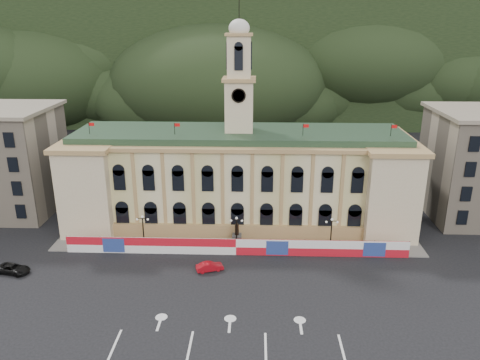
{
  "coord_description": "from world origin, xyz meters",
  "views": [
    {
      "loc": [
        2.72,
        -46.17,
        32.67
      ],
      "look_at": [
        0.48,
        18.0,
        10.56
      ],
      "focal_mm": 35.0,
      "sensor_mm": 36.0,
      "label": 1
    }
  ],
  "objects_px": {
    "statue": "(237,238)",
    "lamp_center": "(237,230)",
    "red_sedan": "(210,267)",
    "black_suv": "(13,269)"
  },
  "relations": [
    {
      "from": "lamp_center",
      "to": "black_suv",
      "type": "distance_m",
      "value": 31.22
    },
    {
      "from": "statue",
      "to": "lamp_center",
      "type": "distance_m",
      "value": 2.14
    },
    {
      "from": "statue",
      "to": "red_sedan",
      "type": "relative_size",
      "value": 0.94
    },
    {
      "from": "lamp_center",
      "to": "red_sedan",
      "type": "height_order",
      "value": "lamp_center"
    },
    {
      "from": "statue",
      "to": "lamp_center",
      "type": "height_order",
      "value": "lamp_center"
    },
    {
      "from": "lamp_center",
      "to": "red_sedan",
      "type": "xyz_separation_m",
      "value": [
        -3.4,
        -6.73,
        -2.46
      ]
    },
    {
      "from": "red_sedan",
      "to": "black_suv",
      "type": "bearing_deg",
      "value": 74.36
    },
    {
      "from": "statue",
      "to": "red_sedan",
      "type": "distance_m",
      "value": 8.47
    },
    {
      "from": "statue",
      "to": "black_suv",
      "type": "height_order",
      "value": "statue"
    },
    {
      "from": "statue",
      "to": "lamp_center",
      "type": "relative_size",
      "value": 0.72
    }
  ]
}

